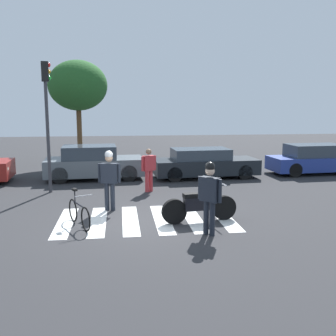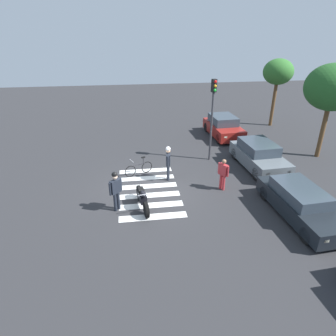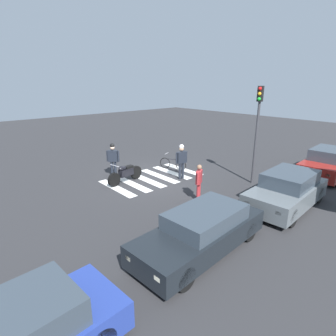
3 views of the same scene
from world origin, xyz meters
name	(u,v)px [view 1 (image 1 of 3)]	position (x,y,z in m)	size (l,w,h in m)	color
ground_plane	(146,220)	(0.00, 0.00, 0.00)	(60.00, 60.00, 0.00)	#2B2B2D
police_motorcycle	(199,205)	(1.46, -0.39, 0.48)	(2.17, 0.65, 1.07)	black
leaning_bicycle	(79,213)	(-1.83, -0.38, 0.36)	(0.75, 1.51, 0.98)	black
officer_on_foot	(210,193)	(1.48, -1.50, 1.09)	(0.50, 0.54, 1.86)	#1E232D
officer_by_motorcycle	(109,176)	(-1.04, 1.11, 1.09)	(0.68, 0.29, 1.86)	#1E232D
pedestrian_bystander	(149,168)	(0.36, 3.60, 0.91)	(0.57, 0.41, 1.62)	#B22D33
crosswalk_stripes	(146,219)	(0.00, 0.00, 0.00)	(4.95, 2.90, 0.01)	silver
car_grey_coupe	(93,163)	(-1.86, 6.40, 0.70)	(4.30, 2.08, 1.47)	black
car_black_suv	(204,164)	(3.02, 6.13, 0.63)	(4.69, 1.98, 1.31)	black
car_blue_hatchback	(317,160)	(8.55, 6.52, 0.66)	(4.75, 1.95, 1.39)	black
traffic_light_pole	(47,107)	(-3.28, 3.95, 3.15)	(0.35, 0.29, 4.74)	#38383D
street_tree_mid	(78,86)	(-2.83, 10.72, 4.20)	(3.10, 3.10, 5.53)	brown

